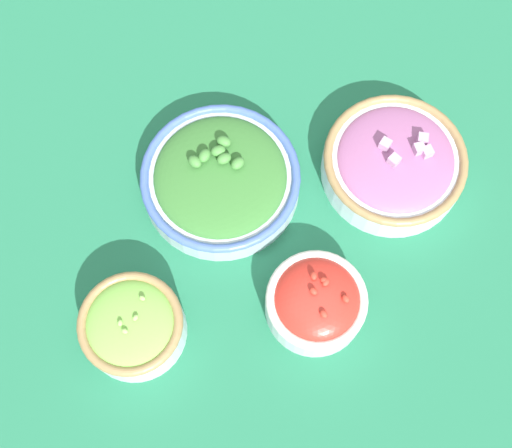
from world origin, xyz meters
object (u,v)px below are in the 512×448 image
object	(u,v)px
bowl_lettuce	(132,326)
bowl_red_onion	(394,163)
bowl_broccoli	(221,179)
bowl_cherry_tomatoes	(316,302)

from	to	relation	value
bowl_lettuce	bowl_red_onion	bearing A→B (deg)	-19.35
bowl_red_onion	bowl_lettuce	distance (m)	0.40
bowl_broccoli	bowl_red_onion	xyz separation A→B (m)	(0.16, -0.17, 0.00)
bowl_broccoli	bowl_cherry_tomatoes	xyz separation A→B (m)	(-0.06, -0.20, 0.01)
bowl_broccoli	bowl_cherry_tomatoes	world-z (taller)	bowl_cherry_tomatoes
bowl_red_onion	bowl_cherry_tomatoes	distance (m)	0.22
bowl_lettuce	bowl_cherry_tomatoes	size ratio (longest dim) A/B	1.02
bowl_broccoli	bowl_red_onion	world-z (taller)	bowl_red_onion
bowl_red_onion	bowl_cherry_tomatoes	bearing A→B (deg)	-172.67
bowl_red_onion	bowl_cherry_tomatoes	world-z (taller)	bowl_cherry_tomatoes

